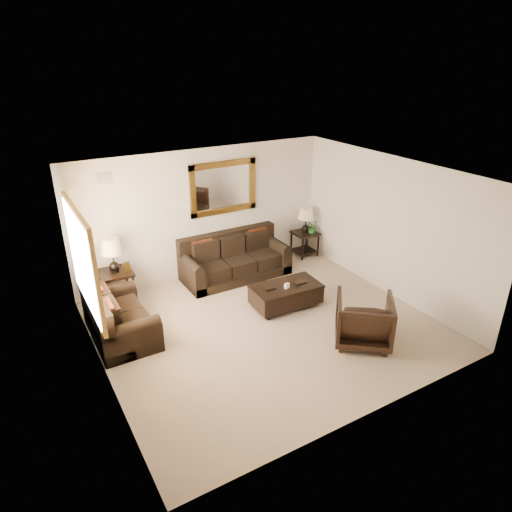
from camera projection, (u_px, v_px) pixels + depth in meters
room at (267, 256)px, 7.47m from camera, size 5.51×5.01×2.71m
window at (83, 260)px, 6.85m from camera, size 0.07×1.96×1.66m
mirror at (224, 188)px, 9.42m from camera, size 1.50×0.06×1.10m
air_vent at (105, 178)px, 8.14m from camera, size 0.25×0.02×0.18m
sofa at (234, 261)px, 9.71m from camera, size 2.25×0.97×0.92m
loveseat at (117, 320)px, 7.60m from camera, size 0.94×1.58×0.89m
end_table_left at (114, 262)px, 8.44m from camera, size 0.60×0.60×1.32m
end_table_right at (305, 225)px, 10.55m from camera, size 0.53×0.53×1.16m
coffee_table at (286, 293)px, 8.56m from camera, size 1.33×0.76×0.55m
armchair at (364, 318)px, 7.42m from camera, size 1.21×1.20×0.91m
potted_plant at (312, 228)px, 10.55m from camera, size 0.37×0.39×0.24m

